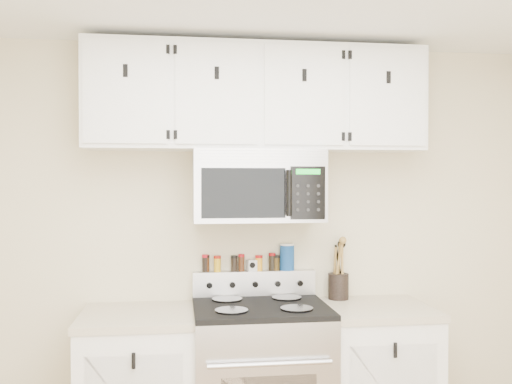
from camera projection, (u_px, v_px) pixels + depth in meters
back_wall at (253, 246)px, 3.57m from camera, size 3.50×0.01×2.50m
base_cabinet_right at (375, 382)px, 3.38m from camera, size 0.64×0.62×0.92m
microwave at (258, 186)px, 3.37m from camera, size 0.76×0.44×0.42m
upper_cabinets at (257, 98)px, 3.39m from camera, size 2.00×0.35×0.62m
utensil_crock at (338, 284)px, 3.56m from camera, size 0.13×0.13×0.37m
kitchen_timer at (252, 265)px, 3.53m from camera, size 0.07×0.06×0.07m
salt_canister at (287, 257)px, 3.56m from camera, size 0.09×0.09×0.17m
spice_jar_0 at (206, 263)px, 3.49m from camera, size 0.04×0.04×0.10m
spice_jar_1 at (206, 263)px, 3.49m from camera, size 0.04×0.04×0.10m
spice_jar_2 at (217, 264)px, 3.50m from camera, size 0.04×0.04×0.10m
spice_jar_3 at (234, 263)px, 3.52m from camera, size 0.04×0.04×0.10m
spice_jar_4 at (241, 262)px, 3.52m from camera, size 0.04×0.04×0.11m
spice_jar_5 at (259, 263)px, 3.54m from camera, size 0.05×0.05×0.10m
spice_jar_6 at (272, 262)px, 3.55m from camera, size 0.04×0.04×0.11m
spice_jar_7 at (276, 263)px, 3.55m from camera, size 0.04×0.04×0.09m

